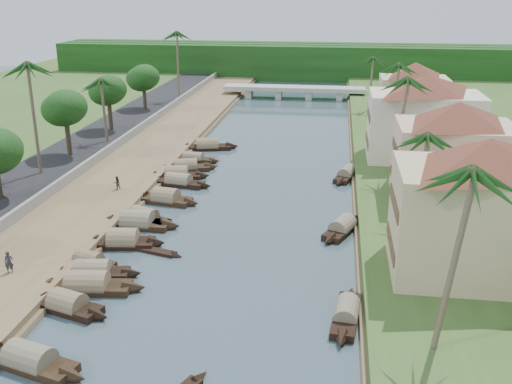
# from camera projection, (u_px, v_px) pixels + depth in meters

# --- Properties ---
(ground) EXTENTS (220.00, 220.00, 0.00)m
(ground) POSITION_uv_depth(u_px,v_px,m) (225.00, 259.00, 46.86)
(ground) COLOR #384B54
(ground) RESTS_ON ground
(left_bank) EXTENTS (10.00, 180.00, 0.80)m
(left_bank) POSITION_uv_depth(u_px,v_px,m) (125.00, 172.00, 67.47)
(left_bank) COLOR brown
(left_bank) RESTS_ON ground
(right_bank) EXTENTS (16.00, 180.00, 1.20)m
(right_bank) POSITION_uv_depth(u_px,v_px,m) (429.00, 184.00, 62.77)
(right_bank) COLOR #365120
(right_bank) RESTS_ON ground
(road) EXTENTS (8.00, 180.00, 1.40)m
(road) POSITION_uv_depth(u_px,v_px,m) (57.00, 167.00, 68.49)
(road) COLOR black
(road) RESTS_ON ground
(retaining_wall) EXTENTS (0.40, 180.00, 1.10)m
(retaining_wall) POSITION_uv_depth(u_px,v_px,m) (90.00, 163.00, 67.70)
(retaining_wall) COLOR slate
(retaining_wall) RESTS_ON left_bank
(treeline) EXTENTS (120.00, 14.00, 8.00)m
(treeline) POSITION_uv_depth(u_px,v_px,m) (303.00, 61.00, 138.62)
(treeline) COLOR black
(treeline) RESTS_ON ground
(bridge) EXTENTS (28.00, 4.00, 2.40)m
(bridge) POSITION_uv_depth(u_px,v_px,m) (294.00, 90.00, 113.32)
(bridge) COLOR #A3A399
(bridge) RESTS_ON ground
(building_near) EXTENTS (14.85, 14.85, 10.20)m
(building_near) POSITION_uv_depth(u_px,v_px,m) (481.00, 207.00, 40.32)
(building_near) COLOR #D0B48B
(building_near) RESTS_ON right_bank
(building_mid) EXTENTS (14.11, 14.11, 9.70)m
(building_mid) POSITION_uv_depth(u_px,v_px,m) (454.00, 150.00, 55.17)
(building_mid) COLOR beige
(building_mid) RESTS_ON right_bank
(building_far) EXTENTS (15.59, 15.59, 10.20)m
(building_far) POSITION_uv_depth(u_px,v_px,m) (424.00, 117.00, 68.25)
(building_far) COLOR silver
(building_far) RESTS_ON right_bank
(building_distant) EXTENTS (12.62, 12.62, 9.20)m
(building_distant) POSITION_uv_depth(u_px,v_px,m) (413.00, 92.00, 86.91)
(building_distant) COLOR #D0B48B
(building_distant) RESTS_ON right_bank
(sampan_0) EXTENTS (8.42, 3.78, 2.18)m
(sampan_0) POSITION_uv_depth(u_px,v_px,m) (30.00, 361.00, 33.39)
(sampan_0) COLOR black
(sampan_0) RESTS_ON ground
(sampan_1) EXTENTS (7.17, 3.56, 2.11)m
(sampan_1) POSITION_uv_depth(u_px,v_px,m) (68.00, 305.00, 39.21)
(sampan_1) COLOR black
(sampan_1) RESTS_ON ground
(sampan_2) EXTENTS (8.95, 2.76, 2.31)m
(sampan_2) POSITION_uv_depth(u_px,v_px,m) (88.00, 286.00, 41.76)
(sampan_2) COLOR black
(sampan_2) RESTS_ON ground
(sampan_3) EXTENTS (7.80, 2.70, 2.08)m
(sampan_3) POSITION_uv_depth(u_px,v_px,m) (93.00, 273.00, 43.72)
(sampan_3) COLOR black
(sampan_3) RESTS_ON ground
(sampan_4) EXTENTS (6.38, 2.93, 1.84)m
(sampan_4) POSITION_uv_depth(u_px,v_px,m) (89.00, 262.00, 45.38)
(sampan_4) COLOR black
(sampan_4) RESTS_ON ground
(sampan_5) EXTENTS (7.59, 2.76, 2.36)m
(sampan_5) POSITION_uv_depth(u_px,v_px,m) (123.00, 242.00, 49.00)
(sampan_5) COLOR black
(sampan_5) RESTS_ON ground
(sampan_6) EXTENTS (8.36, 2.26, 2.46)m
(sampan_6) POSITION_uv_depth(u_px,v_px,m) (138.00, 223.00, 52.90)
(sampan_6) COLOR black
(sampan_6) RESTS_ON ground
(sampan_7) EXTENTS (7.53, 4.37, 2.03)m
(sampan_7) POSITION_uv_depth(u_px,v_px,m) (144.00, 218.00, 54.09)
(sampan_7) COLOR black
(sampan_7) RESTS_ON ground
(sampan_8) EXTENTS (7.74, 3.12, 2.32)m
(sampan_8) POSITION_uv_depth(u_px,v_px,m) (166.00, 199.00, 58.88)
(sampan_8) COLOR black
(sampan_8) RESTS_ON ground
(sampan_9) EXTENTS (8.20, 2.96, 2.06)m
(sampan_9) POSITION_uv_depth(u_px,v_px,m) (179.00, 182.00, 63.96)
(sampan_9) COLOR black
(sampan_9) RESTS_ON ground
(sampan_10) EXTENTS (8.04, 4.10, 2.19)m
(sampan_10) POSITION_uv_depth(u_px,v_px,m) (186.00, 168.00, 69.09)
(sampan_10) COLOR black
(sampan_10) RESTS_ON ground
(sampan_11) EXTENTS (8.02, 3.01, 2.25)m
(sampan_11) POSITION_uv_depth(u_px,v_px,m) (176.00, 175.00, 66.24)
(sampan_11) COLOR black
(sampan_11) RESTS_ON ground
(sampan_12) EXTENTS (7.36, 1.98, 1.79)m
(sampan_12) POSITION_uv_depth(u_px,v_px,m) (193.00, 159.00, 72.60)
(sampan_12) COLOR black
(sampan_12) RESTS_ON ground
(sampan_13) EXTENTS (8.95, 3.93, 2.38)m
(sampan_13) POSITION_uv_depth(u_px,v_px,m) (207.00, 146.00, 78.18)
(sampan_13) COLOR black
(sampan_13) RESTS_ON ground
(sampan_14) EXTENTS (2.31, 7.80, 1.91)m
(sampan_14) POSITION_uv_depth(u_px,v_px,m) (346.00, 314.00, 38.19)
(sampan_14) COLOR black
(sampan_14) RESTS_ON ground
(sampan_15) EXTENTS (4.44, 7.61, 2.06)m
(sampan_15) POSITION_uv_depth(u_px,v_px,m) (342.00, 228.00, 51.79)
(sampan_15) COLOR black
(sampan_15) RESTS_ON ground
(sampan_16) EXTENTS (3.72, 7.96, 1.96)m
(sampan_16) POSITION_uv_depth(u_px,v_px,m) (347.00, 174.00, 66.58)
(sampan_16) COLOR black
(sampan_16) RESTS_ON ground
(canoe_1) EXTENTS (5.45, 2.27, 0.87)m
(canoe_1) POSITION_uv_depth(u_px,v_px,m) (155.00, 251.00, 47.95)
(canoe_1) COLOR black
(canoe_1) RESTS_ON ground
(canoe_2) EXTENTS (5.89, 2.73, 0.86)m
(canoe_2) POSITION_uv_depth(u_px,v_px,m) (162.00, 180.00, 65.69)
(canoe_2) COLOR black
(canoe_2) RESTS_ON ground
(palm_0) EXTENTS (3.20, 3.20, 12.44)m
(palm_0) POSITION_uv_depth(u_px,v_px,m) (459.00, 175.00, 29.69)
(palm_0) COLOR #70604B
(palm_0) RESTS_ON ground
(palm_1) EXTENTS (3.20, 3.20, 9.53)m
(palm_1) POSITION_uv_depth(u_px,v_px,m) (424.00, 137.00, 48.43)
(palm_1) COLOR #70604B
(palm_1) RESTS_ON ground
(palm_2) EXTENTS (3.20, 3.20, 12.36)m
(palm_2) POSITION_uv_depth(u_px,v_px,m) (401.00, 82.00, 59.41)
(palm_2) COLOR #70604B
(palm_2) RESTS_ON ground
(palm_3) EXTENTS (3.20, 3.20, 11.53)m
(palm_3) POSITION_uv_depth(u_px,v_px,m) (394.00, 66.00, 76.83)
(palm_3) COLOR #70604B
(palm_3) RESTS_ON ground
(palm_5) EXTENTS (3.20, 3.20, 13.58)m
(palm_5) POSITION_uv_depth(u_px,v_px,m) (27.00, 67.00, 59.95)
(palm_5) COLOR #70604B
(palm_5) RESTS_ON ground
(palm_6) EXTENTS (3.20, 3.20, 9.72)m
(palm_6) POSITION_uv_depth(u_px,v_px,m) (102.00, 82.00, 74.30)
(palm_6) COLOR #70604B
(palm_6) RESTS_ON ground
(palm_7) EXTENTS (3.20, 3.20, 10.34)m
(palm_7) POSITION_uv_depth(u_px,v_px,m) (372.00, 59.00, 94.37)
(palm_7) COLOR #70604B
(palm_7) RESTS_ON ground
(palm_8) EXTENTS (3.20, 3.20, 13.50)m
(palm_8) POSITION_uv_depth(u_px,v_px,m) (176.00, 34.00, 101.83)
(palm_8) COLOR #70604B
(palm_8) RESTS_ON ground
(tree_3) EXTENTS (5.03, 5.03, 7.94)m
(tree_3) POSITION_uv_depth(u_px,v_px,m) (65.00, 109.00, 68.81)
(tree_3) COLOR #3F3224
(tree_3) RESTS_ON ground
(tree_4) EXTENTS (4.92, 4.92, 7.71)m
(tree_4) POSITION_uv_depth(u_px,v_px,m) (108.00, 91.00, 81.53)
(tree_4) COLOR #3F3224
(tree_4) RESTS_ON ground
(tree_5) EXTENTS (5.06, 5.06, 7.25)m
(tree_5) POSITION_uv_depth(u_px,v_px,m) (143.00, 78.00, 96.07)
(tree_5) COLOR #3F3224
(tree_5) RESTS_ON ground
(tree_6) EXTENTS (4.06, 4.06, 6.62)m
(tree_6) POSITION_uv_depth(u_px,v_px,m) (465.00, 119.00, 68.93)
(tree_6) COLOR #3F3224
(tree_6) RESTS_ON ground
(person_near) EXTENTS (0.74, 0.63, 1.72)m
(person_near) POSITION_uv_depth(u_px,v_px,m) (9.00, 262.00, 42.63)
(person_near) COLOR #27272F
(person_near) RESTS_ON left_bank
(person_far) EXTENTS (0.91, 0.89, 1.47)m
(person_far) POSITION_uv_depth(u_px,v_px,m) (117.00, 183.00, 60.25)
(person_far) COLOR #342B24
(person_far) RESTS_ON left_bank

